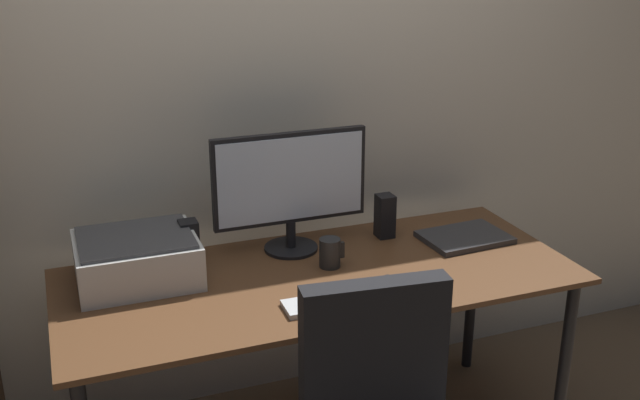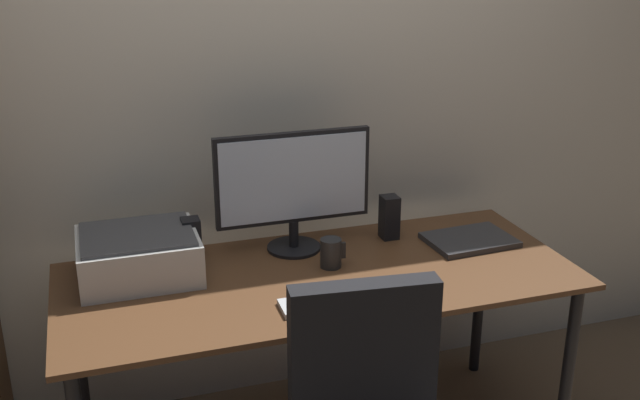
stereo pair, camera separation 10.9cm
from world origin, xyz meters
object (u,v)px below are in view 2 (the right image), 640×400
object	(u,v)px
coffee_mug	(331,253)
speaker_left	(192,241)
desk	(320,293)
speaker_right	(389,217)
monitor	(293,184)
laptop	(470,240)
mouse	(388,287)
printer	(139,255)
keyboard	(325,303)

from	to	relation	value
coffee_mug	speaker_left	size ratio (longest dim) A/B	0.62
desk	speaker_right	xyz separation A→B (m)	(0.35, 0.23, 0.16)
monitor	speaker_right	distance (m)	0.42
desk	laptop	world-z (taller)	laptop
mouse	speaker_right	xyz separation A→B (m)	(0.18, 0.42, 0.07)
monitor	laptop	bearing A→B (deg)	-12.83
speaker_left	coffee_mug	bearing A→B (deg)	-21.37
desk	speaker_left	xyz separation A→B (m)	(-0.40, 0.23, 0.16)
speaker_left	printer	xyz separation A→B (m)	(-0.19, -0.05, -0.00)
monitor	laptop	distance (m)	0.71
monitor	laptop	world-z (taller)	monitor
mouse	laptop	xyz separation A→B (m)	(0.46, 0.28, -0.01)
monitor	mouse	xyz separation A→B (m)	(0.20, -0.43, -0.24)
desk	speaker_left	bearing A→B (deg)	150.79
printer	keyboard	bearing A→B (deg)	-36.58
speaker_right	printer	distance (m)	0.95
monitor	speaker_left	world-z (taller)	monitor
monitor	printer	world-z (taller)	monitor
desk	coffee_mug	size ratio (longest dim) A/B	16.96
coffee_mug	speaker_right	bearing A→B (deg)	31.23
desk	printer	xyz separation A→B (m)	(-0.59, 0.18, 0.15)
keyboard	coffee_mug	bearing A→B (deg)	68.80
keyboard	laptop	bearing A→B (deg)	25.50
speaker_left	speaker_right	size ratio (longest dim) A/B	1.00
desk	coffee_mug	bearing A→B (deg)	38.75
speaker_right	speaker_left	bearing A→B (deg)	180.00
desk	speaker_right	bearing A→B (deg)	32.53
laptop	keyboard	bearing A→B (deg)	-158.89
keyboard	speaker_left	size ratio (longest dim) A/B	1.71
desk	keyboard	distance (m)	0.24
keyboard	coffee_mug	xyz separation A→B (m)	(0.11, 0.27, 0.04)
desk	coffee_mug	world-z (taller)	coffee_mug
mouse	monitor	bearing A→B (deg)	104.80
laptop	printer	bearing A→B (deg)	172.47
monitor	mouse	distance (m)	0.53
monitor	mouse	world-z (taller)	monitor
desk	mouse	world-z (taller)	mouse
mouse	laptop	size ratio (longest dim) A/B	0.30
coffee_mug	laptop	xyz separation A→B (m)	(0.57, 0.04, -0.04)
monitor	keyboard	xyz separation A→B (m)	(-0.03, -0.46, -0.25)
keyboard	desk	bearing A→B (deg)	77.61
mouse	speaker_right	bearing A→B (deg)	56.84
desk	laptop	bearing A→B (deg)	7.72
speaker_left	printer	distance (m)	0.19
coffee_mug	mouse	bearing A→B (deg)	-64.37
laptop	speaker_left	xyz separation A→B (m)	(-1.03, 0.14, 0.07)
keyboard	printer	bearing A→B (deg)	144.53
desk	printer	world-z (taller)	printer
laptop	speaker_right	xyz separation A→B (m)	(-0.27, 0.14, 0.07)
monitor	laptop	size ratio (longest dim) A/B	1.80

